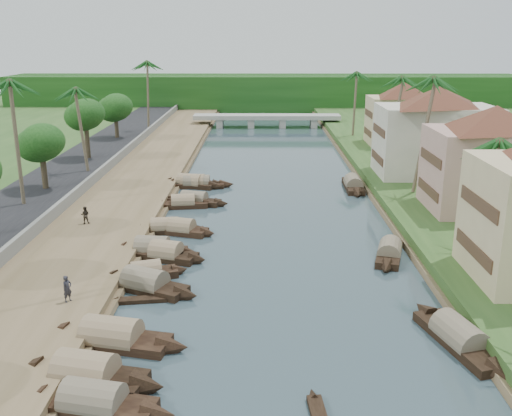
{
  "coord_description": "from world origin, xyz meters",
  "views": [
    {
      "loc": [
        -1.3,
        -37.64,
        16.84
      ],
      "look_at": [
        -1.64,
        11.47,
        2.0
      ],
      "focal_mm": 40.0,
      "sensor_mm": 36.0,
      "label": 1
    }
  ],
  "objects_px": {
    "bridge": "(267,118)",
    "sampan_0": "(93,403)",
    "person_near": "(67,289)",
    "sampan_1": "(86,375)"
  },
  "relations": [
    {
      "from": "bridge",
      "to": "sampan_0",
      "type": "relative_size",
      "value": 3.3
    },
    {
      "from": "person_near",
      "to": "bridge",
      "type": "bearing_deg",
      "value": 23.27
    },
    {
      "from": "bridge",
      "to": "person_near",
      "type": "bearing_deg",
      "value": -99.85
    },
    {
      "from": "bridge",
      "to": "person_near",
      "type": "height_order",
      "value": "person_near"
    },
    {
      "from": "sampan_1",
      "to": "bridge",
      "type": "bearing_deg",
      "value": 95.61
    },
    {
      "from": "bridge",
      "to": "person_near",
      "type": "relative_size",
      "value": 16.11
    },
    {
      "from": "sampan_0",
      "to": "sampan_1",
      "type": "relative_size",
      "value": 0.96
    },
    {
      "from": "sampan_0",
      "to": "bridge",
      "type": "bearing_deg",
      "value": 95.82
    },
    {
      "from": "bridge",
      "to": "sampan_1",
      "type": "bearing_deg",
      "value": -96.79
    },
    {
      "from": "sampan_0",
      "to": "person_near",
      "type": "distance_m",
      "value": 10.81
    }
  ]
}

